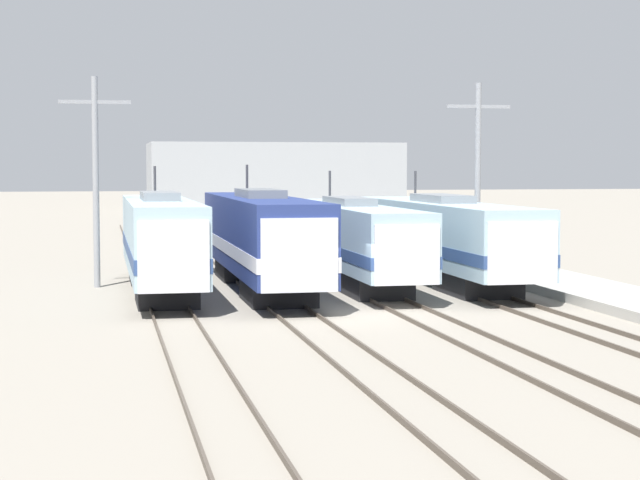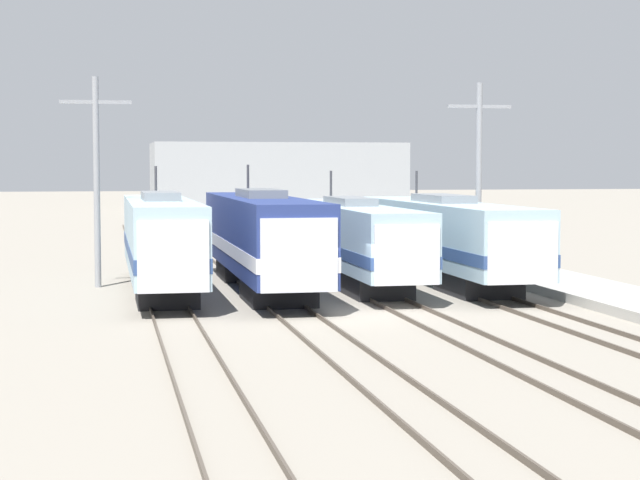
{
  "view_description": "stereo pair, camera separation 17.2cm",
  "coord_description": "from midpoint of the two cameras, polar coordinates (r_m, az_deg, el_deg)",
  "views": [
    {
      "loc": [
        -9.01,
        -37.58,
        5.36
      ],
      "look_at": [
        -0.87,
        1.83,
        2.6
      ],
      "focal_mm": 60.0,
      "sensor_mm": 36.0,
      "label": 1
    },
    {
      "loc": [
        -8.84,
        -37.61,
        5.36
      ],
      "look_at": [
        -0.87,
        1.83,
        2.6
      ],
      "focal_mm": 60.0,
      "sensor_mm": 36.0,
      "label": 2
    }
  ],
  "objects": [
    {
      "name": "ground_plane",
      "position": [
        39.01,
        1.91,
        -3.97
      ],
      "size": [
        400.0,
        400.0,
        0.0
      ],
      "primitive_type": "plane",
      "color": "gray"
    },
    {
      "name": "rail_pair_far_left",
      "position": [
        38.04,
        -7.69,
        -4.09
      ],
      "size": [
        1.51,
        120.0,
        0.15
      ],
      "color": "#4C4238",
      "rests_on": "ground_plane"
    },
    {
      "name": "rail_pair_center_left",
      "position": [
        38.56,
        -1.23,
        -3.95
      ],
      "size": [
        1.51,
        120.0,
        0.15
      ],
      "color": "#4C4238",
      "rests_on": "ground_plane"
    },
    {
      "name": "rail_pair_center_right",
      "position": [
        39.55,
        4.98,
        -3.77
      ],
      "size": [
        1.51,
        120.0,
        0.15
      ],
      "color": "#4C4238",
      "rests_on": "ground_plane"
    },
    {
      "name": "rail_pair_far_right",
      "position": [
        40.98,
        10.82,
        -3.55
      ],
      "size": [
        1.51,
        120.0,
        0.15
      ],
      "color": "#4C4238",
      "rests_on": "ground_plane"
    },
    {
      "name": "locomotive_far_left",
      "position": [
        45.56,
        -8.36,
        -0.08
      ],
      "size": [
        2.77,
        17.14,
        5.39
      ],
      "color": "#232326",
      "rests_on": "ground_plane"
    },
    {
      "name": "locomotive_center_left",
      "position": [
        46.21,
        -2.99,
        0.07
      ],
      "size": [
        3.03,
        18.81,
        5.46
      ],
      "color": "black",
      "rests_on": "ground_plane"
    },
    {
      "name": "locomotive_center_right",
      "position": [
        48.46,
        1.83,
        0.01
      ],
      "size": [
        2.78,
        18.96,
        5.16
      ],
      "color": "#232326",
      "rests_on": "ground_plane"
    },
    {
      "name": "locomotive_far_right",
      "position": [
        49.26,
        6.86,
        0.11
      ],
      "size": [
        3.06,
        19.44,
        5.15
      ],
      "color": "#232326",
      "rests_on": "ground_plane"
    },
    {
      "name": "catenary_tower_left",
      "position": [
        48.35,
        -11.73,
        3.43
      ],
      "size": [
        3.13,
        0.28,
        9.33
      ],
      "color": "gray",
      "rests_on": "ground_plane"
    },
    {
      "name": "catenary_tower_right",
      "position": [
        51.44,
        8.56,
        3.49
      ],
      "size": [
        3.13,
        0.28,
        9.33
      ],
      "color": "gray",
      "rests_on": "ground_plane"
    },
    {
      "name": "platform",
      "position": [
        42.85,
        16.35,
        -3.16
      ],
      "size": [
        4.0,
        120.0,
        0.39
      ],
      "color": "#A8A59E",
      "rests_on": "ground_plane"
    },
    {
      "name": "depot_building",
      "position": [
        137.9,
        -2.32,
        3.44
      ],
      "size": [
        31.61,
        14.5,
        8.36
      ],
      "color": "#9EA3A8",
      "rests_on": "ground_plane"
    }
  ]
}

